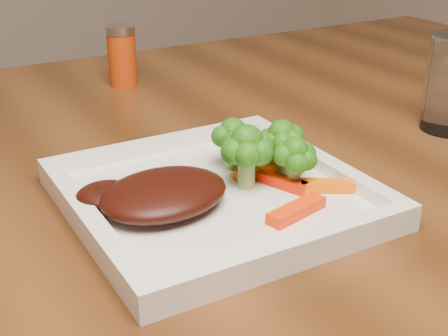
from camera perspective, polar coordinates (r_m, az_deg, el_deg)
plate at (r=0.60m, az=-0.82°, el=-2.87°), size 0.27×0.27×0.01m
steak at (r=0.57m, az=-5.52°, el=-2.35°), size 0.13×0.11×0.03m
broccoli_0 at (r=0.64m, az=0.82°, el=2.86°), size 0.06×0.06×0.07m
broccoli_1 at (r=0.64m, az=5.26°, el=2.32°), size 0.07×0.07×0.06m
broccoli_2 at (r=0.61m, az=6.48°, el=0.79°), size 0.05×0.05×0.06m
broccoli_3 at (r=0.60m, az=2.08°, el=0.97°), size 0.08×0.08×0.06m
carrot_0 at (r=0.56m, az=6.64°, el=-3.85°), size 0.07×0.03×0.01m
carrot_1 at (r=0.61m, az=9.58°, el=-1.61°), size 0.06×0.04×0.01m
carrot_3 at (r=0.68m, az=4.85°, el=1.29°), size 0.06×0.02×0.01m
carrot_5 at (r=0.62m, az=5.42°, el=-1.27°), size 0.03×0.05×0.01m
carrot_6 at (r=0.64m, az=3.52°, el=-0.11°), size 0.07×0.03×0.01m
spice_shaker at (r=0.97m, az=-9.31°, el=10.07°), size 0.04×0.04×0.09m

